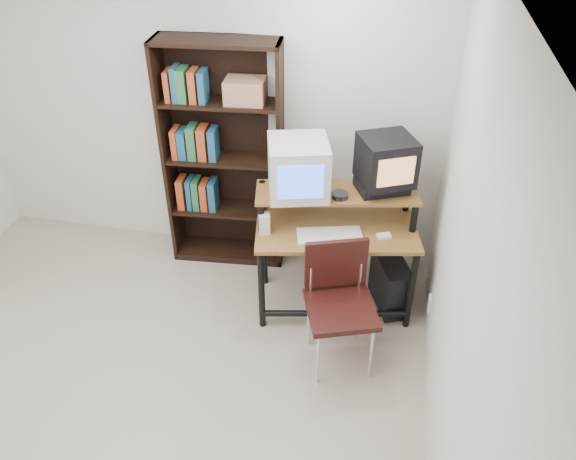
% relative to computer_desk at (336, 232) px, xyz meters
% --- Properties ---
extents(floor, '(4.00, 4.00, 0.01)m').
position_rel_computer_desk_xyz_m(floor, '(-1.25, -1.37, -0.69)').
color(floor, '#A89C8B').
rests_on(floor, ground).
extents(back_wall, '(4.00, 0.01, 2.60)m').
position_rel_computer_desk_xyz_m(back_wall, '(-1.25, 0.63, 0.61)').
color(back_wall, silver).
rests_on(back_wall, floor).
extents(right_wall, '(0.01, 4.00, 2.60)m').
position_rel_computer_desk_xyz_m(right_wall, '(0.75, -1.37, 0.61)').
color(right_wall, silver).
rests_on(right_wall, floor).
extents(computer_desk, '(1.29, 0.82, 0.98)m').
position_rel_computer_desk_xyz_m(computer_desk, '(0.00, 0.00, 0.00)').
color(computer_desk, brown).
rests_on(computer_desk, floor).
extents(crt_monitor, '(0.52, 0.52, 0.40)m').
position_rel_computer_desk_xyz_m(crt_monitor, '(-0.30, 0.05, 0.48)').
color(crt_monitor, beige).
rests_on(crt_monitor, computer_desk).
extents(vcr, '(0.44, 0.39, 0.08)m').
position_rel_computer_desk_xyz_m(vcr, '(0.30, 0.19, 0.32)').
color(vcr, black).
rests_on(vcr, computer_desk).
extents(crt_tv, '(0.48, 0.48, 0.34)m').
position_rel_computer_desk_xyz_m(crt_tv, '(0.31, 0.20, 0.53)').
color(crt_tv, black).
rests_on(crt_tv, vcr).
extents(cd_spindle, '(0.14, 0.14, 0.05)m').
position_rel_computer_desk_xyz_m(cd_spindle, '(0.01, 0.01, 0.31)').
color(cd_spindle, '#26262B').
rests_on(cd_spindle, computer_desk).
extents(keyboard, '(0.51, 0.32, 0.03)m').
position_rel_computer_desk_xyz_m(keyboard, '(-0.03, -0.14, 0.05)').
color(keyboard, beige).
rests_on(keyboard, computer_desk).
extents(mousepad, '(0.22, 0.18, 0.01)m').
position_rel_computer_desk_xyz_m(mousepad, '(0.36, -0.06, 0.04)').
color(mousepad, black).
rests_on(mousepad, computer_desk).
extents(mouse, '(0.12, 0.09, 0.03)m').
position_rel_computer_desk_xyz_m(mouse, '(0.36, -0.06, 0.05)').
color(mouse, white).
rests_on(mouse, mousepad).
extents(desk_speaker, '(0.10, 0.10, 0.17)m').
position_rel_computer_desk_xyz_m(desk_speaker, '(-0.51, -0.18, 0.12)').
color(desk_speaker, beige).
rests_on(desk_speaker, computer_desk).
extents(pc_tower, '(0.35, 0.49, 0.42)m').
position_rel_computer_desk_xyz_m(pc_tower, '(0.45, 0.07, -0.48)').
color(pc_tower, black).
rests_on(pc_tower, floor).
extents(school_chair, '(0.58, 0.58, 0.91)m').
position_rel_computer_desk_xyz_m(school_chair, '(0.10, -0.55, -0.12)').
color(school_chair, black).
rests_on(school_chair, floor).
extents(bookshelf, '(0.99, 0.40, 1.93)m').
position_rel_computer_desk_xyz_m(bookshelf, '(-1.00, 0.49, 0.30)').
color(bookshelf, black).
rests_on(bookshelf, floor).
extents(wall_outlet, '(0.02, 0.08, 0.12)m').
position_rel_computer_desk_xyz_m(wall_outlet, '(0.74, -0.22, -0.39)').
color(wall_outlet, beige).
rests_on(wall_outlet, right_wall).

